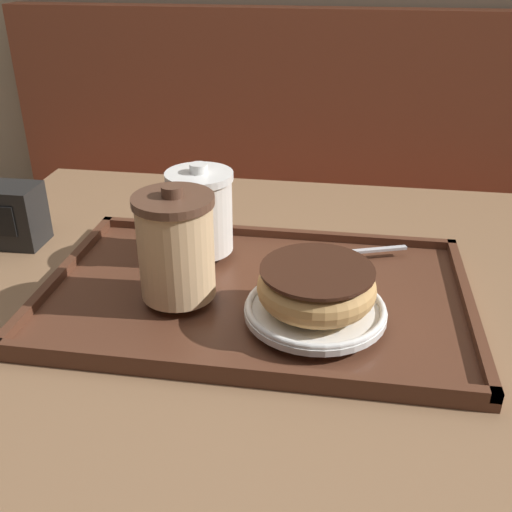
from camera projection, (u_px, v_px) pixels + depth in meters
booth_bench at (283, 265)px, 1.74m from camera, size 1.59×0.44×1.00m
cafe_table at (264, 401)px, 0.86m from camera, size 0.97×0.86×0.74m
serving_tray at (256, 295)px, 0.77m from camera, size 0.54×0.34×0.02m
coffee_cup_front at (176, 246)px, 0.71m from camera, size 0.10×0.10×0.14m
coffee_cup_rear at (201, 211)px, 0.82m from camera, size 0.09×0.09×0.13m
plate_with_chocolate_donut at (315, 309)px, 0.70m from camera, size 0.17×0.17×0.01m
donut_chocolate_glazed at (316, 286)px, 0.68m from camera, size 0.14×0.14×0.05m
spoon at (331, 252)px, 0.83m from camera, size 0.15×0.06×0.01m
napkin_dispenser at (7, 215)px, 0.90m from camera, size 0.10×0.07×0.09m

